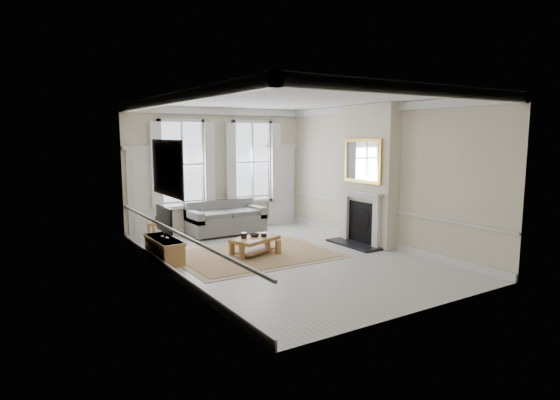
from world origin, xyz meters
TOP-DOWN VIEW (x-y plane):
  - floor at (0.00, 0.00)m, footprint 7.20×7.20m
  - ceiling at (0.00, 0.00)m, footprint 7.20×7.20m
  - back_wall at (0.00, 3.60)m, footprint 5.20×0.00m
  - left_wall at (-2.60, 0.00)m, footprint 0.00×7.20m
  - right_wall at (2.60, 0.00)m, footprint 0.00×7.20m
  - window_left at (-1.05, 3.55)m, footprint 1.26×0.20m
  - window_right at (1.05, 3.55)m, footprint 1.26×0.20m
  - door_left at (-2.05, 3.56)m, footprint 0.90×0.08m
  - door_right at (2.05, 3.56)m, footprint 0.90×0.08m
  - painting at (-2.56, 0.30)m, footprint 0.05×1.66m
  - chimney_breast at (2.43, 0.20)m, footprint 0.35×1.70m
  - hearth at (2.00, 0.20)m, footprint 0.55×1.50m
  - fireplace at (2.20, 0.20)m, footprint 0.21×1.45m
  - mirror at (2.21, 0.20)m, footprint 0.06×1.26m
  - sofa at (-0.05, 3.11)m, footprint 2.02×0.98m
  - side_table at (-1.98, 2.73)m, footprint 0.61×0.61m
  - rug at (-0.48, 0.67)m, footprint 3.50×2.60m
  - coffee_table at (-0.48, 0.67)m, footprint 1.23×0.97m
  - ceramic_pot_a at (-0.73, 0.72)m, footprint 0.13×0.13m
  - ceramic_pot_b at (-0.28, 0.62)m, footprint 0.13×0.13m
  - bowl at (-0.43, 0.77)m, footprint 0.29×0.29m
  - tv_stand at (-2.34, 1.31)m, footprint 0.44×1.37m
  - tv at (-2.32, 1.31)m, footprint 0.08×0.90m

SIDE VIEW (x-z plane):
  - floor at x=0.00m, z-range 0.00..0.00m
  - rug at x=-0.48m, z-range 0.00..0.02m
  - hearth at x=2.00m, z-range 0.00..0.05m
  - tv_stand at x=-2.34m, z-range 0.00..0.49m
  - coffee_table at x=-0.48m, z-range 0.12..0.53m
  - sofa at x=-0.05m, z-range -0.08..0.82m
  - bowl at x=-0.43m, z-range 0.40..0.46m
  - ceramic_pot_b at x=-0.28m, z-range 0.40..0.50m
  - ceramic_pot_a at x=-0.73m, z-range 0.40..0.53m
  - side_table at x=-1.98m, z-range 0.18..0.77m
  - fireplace at x=2.20m, z-range 0.07..1.40m
  - tv at x=-2.32m, z-range 0.54..1.22m
  - door_left at x=-2.05m, z-range 0.00..2.30m
  - door_right at x=2.05m, z-range 0.00..2.30m
  - back_wall at x=0.00m, z-range -0.90..4.30m
  - left_wall at x=-2.60m, z-range -1.90..5.30m
  - right_wall at x=2.60m, z-range -1.90..5.30m
  - chimney_breast at x=2.43m, z-range 0.01..3.39m
  - window_left at x=-1.05m, z-range 0.80..3.00m
  - window_right at x=1.05m, z-range 0.80..3.00m
  - painting at x=-2.56m, z-range 1.52..2.58m
  - mirror at x=2.21m, z-range 1.52..2.58m
  - ceiling at x=0.00m, z-range 3.40..3.40m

